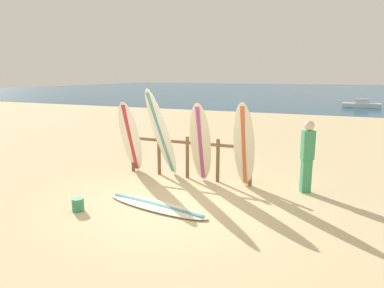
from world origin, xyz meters
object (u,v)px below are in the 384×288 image
(surfboard_rack, at_px, (187,153))
(surfboard_leaning_left, at_px, (162,134))
(small_boat_offshore, at_px, (361,105))
(sand_bucket, at_px, (78,205))
(surfboard_leaning_center_left, at_px, (201,144))
(beachgoer_standing, at_px, (307,153))
(surfboard_leaning_far_left, at_px, (131,138))
(surfboard_leaning_center, at_px, (244,146))
(surfboard_lying_on_sand, at_px, (156,206))

(surfboard_rack, relative_size, surfboard_leaning_left, 1.45)
(small_boat_offshore, relative_size, sand_bucket, 11.30)
(surfboard_leaning_left, relative_size, small_boat_offshore, 0.80)
(surfboard_leaning_left, distance_m, surfboard_leaning_center_left, 1.09)
(surfboard_leaning_center_left, height_order, beachgoer_standing, surfboard_leaning_center_left)
(surfboard_leaning_far_left, xyz_separation_m, beachgoer_standing, (4.38, 0.36, -0.09))
(surfboard_leaning_center, distance_m, small_boat_offshore, 23.82)
(surfboard_lying_on_sand, bearing_deg, surfboard_leaning_center, 53.41)
(surfboard_rack, height_order, surfboard_leaning_center_left, surfboard_leaning_center_left)
(surfboard_lying_on_sand, distance_m, beachgoer_standing, 3.52)
(surfboard_leaning_center, relative_size, sand_bucket, 8.02)
(surfboard_leaning_left, height_order, small_boat_offshore, surfboard_leaning_left)
(surfboard_lying_on_sand, xyz_separation_m, small_boat_offshore, (4.91, 25.30, 0.22))
(surfboard_leaning_center_left, bearing_deg, surfboard_leaning_center, 3.62)
(surfboard_leaning_center, height_order, surfboard_lying_on_sand, surfboard_leaning_center)
(surfboard_leaning_center, xyz_separation_m, small_boat_offshore, (3.60, 23.53, -0.77))
(surfboard_rack, distance_m, surfboard_leaning_center_left, 0.73)
(beachgoer_standing, xyz_separation_m, sand_bucket, (-3.97, -2.89, -0.77))
(surfboard_leaning_center_left, distance_m, beachgoer_standing, 2.42)
(surfboard_rack, bearing_deg, surfboard_leaning_center, -11.86)
(surfboard_rack, relative_size, surfboard_leaning_center_left, 1.67)
(surfboard_leaning_far_left, xyz_separation_m, surfboard_leaning_center_left, (2.00, -0.07, 0.02))
(surfboard_rack, bearing_deg, sand_bucket, -110.62)
(beachgoer_standing, height_order, sand_bucket, beachgoer_standing)
(surfboard_lying_on_sand, bearing_deg, small_boat_offshore, 79.01)
(surfboard_leaning_left, distance_m, surfboard_leaning_center, 2.12)
(surfboard_leaning_left, xyz_separation_m, surfboard_leaning_center, (2.11, -0.00, -0.13))
(surfboard_rack, bearing_deg, surfboard_leaning_left, -150.21)
(sand_bucket, bearing_deg, surfboard_rack, 69.38)
(surfboard_leaning_center, bearing_deg, surfboard_lying_on_sand, -126.59)
(surfboard_leaning_far_left, xyz_separation_m, surfboard_leaning_left, (0.92, 0.00, 0.17))
(surfboard_rack, distance_m, surfboard_lying_on_sand, 2.20)
(surfboard_lying_on_sand, distance_m, sand_bucket, 1.52)
(surfboard_lying_on_sand, xyz_separation_m, sand_bucket, (-1.31, -0.75, 0.09))
(surfboard_leaning_center_left, xyz_separation_m, sand_bucket, (-1.59, -2.46, -0.88))
(surfboard_rack, xyz_separation_m, surfboard_leaning_center, (1.55, -0.33, 0.36))
(surfboard_rack, height_order, beachgoer_standing, beachgoer_standing)
(surfboard_leaning_far_left, distance_m, small_boat_offshore, 24.46)
(surfboard_leaning_center_left, distance_m, small_boat_offshore, 24.06)
(surfboard_leaning_center_left, bearing_deg, sand_bucket, -122.92)
(surfboard_leaning_left, xyz_separation_m, surfboard_lying_on_sand, (0.80, -1.77, -1.13))
(surfboard_leaning_center, xyz_separation_m, surfboard_lying_on_sand, (-1.31, -1.77, -0.99))
(surfboard_leaning_center_left, height_order, small_boat_offshore, surfboard_leaning_center_left)
(surfboard_lying_on_sand, bearing_deg, surfboard_leaning_left, 114.30)
(surfboard_leaning_left, xyz_separation_m, beachgoer_standing, (3.46, 0.36, -0.26))
(surfboard_leaning_left, bearing_deg, surfboard_leaning_far_left, -179.91)
(surfboard_rack, xyz_separation_m, sand_bucket, (-1.07, -2.85, -0.54))
(surfboard_rack, xyz_separation_m, surfboard_leaning_left, (-0.56, -0.32, 0.49))
(surfboard_lying_on_sand, height_order, small_boat_offshore, small_boat_offshore)
(surfboard_leaning_center_left, distance_m, surfboard_leaning_center, 1.04)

